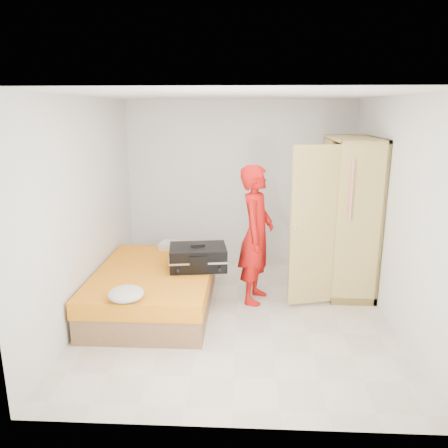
{
  "coord_description": "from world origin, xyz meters",
  "views": [
    {
      "loc": [
        0.09,
        -4.94,
        2.46
      ],
      "look_at": [
        -0.19,
        0.56,
        1.0
      ],
      "focal_mm": 35.0,
      "sensor_mm": 36.0,
      "label": 1
    }
  ],
  "objects_px": {
    "bed": "(155,288)",
    "suitcase": "(198,257)",
    "wardrobe": "(346,220)",
    "person": "(256,235)",
    "round_cushion": "(126,294)"
  },
  "relations": [
    {
      "from": "suitcase",
      "to": "bed",
      "type": "bearing_deg",
      "value": -176.91
    },
    {
      "from": "suitcase",
      "to": "person",
      "type": "bearing_deg",
      "value": 5.56
    },
    {
      "from": "bed",
      "to": "suitcase",
      "type": "bearing_deg",
      "value": 11.31
    },
    {
      "from": "wardrobe",
      "to": "round_cushion",
      "type": "distance_m",
      "value": 3.09
    },
    {
      "from": "person",
      "to": "round_cushion",
      "type": "relative_size",
      "value": 4.74
    },
    {
      "from": "bed",
      "to": "wardrobe",
      "type": "distance_m",
      "value": 2.7
    },
    {
      "from": "person",
      "to": "round_cushion",
      "type": "height_order",
      "value": "person"
    },
    {
      "from": "bed",
      "to": "round_cushion",
      "type": "relative_size",
      "value": 5.34
    },
    {
      "from": "bed",
      "to": "wardrobe",
      "type": "relative_size",
      "value": 0.96
    },
    {
      "from": "suitcase",
      "to": "round_cushion",
      "type": "relative_size",
      "value": 2.09
    },
    {
      "from": "wardrobe",
      "to": "person",
      "type": "distance_m",
      "value": 1.29
    },
    {
      "from": "wardrobe",
      "to": "bed",
      "type": "bearing_deg",
      "value": -164.33
    },
    {
      "from": "bed",
      "to": "person",
      "type": "relative_size",
      "value": 1.13
    },
    {
      "from": "person",
      "to": "suitcase",
      "type": "height_order",
      "value": "person"
    },
    {
      "from": "person",
      "to": "bed",
      "type": "bearing_deg",
      "value": 116.05
    }
  ]
}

